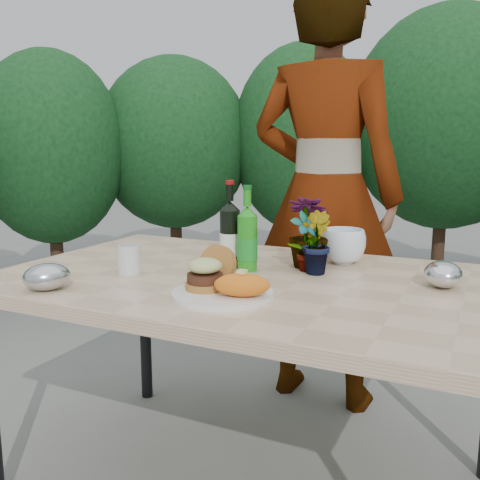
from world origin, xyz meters
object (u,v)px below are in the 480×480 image
at_px(wine_bottle, 230,235).
at_px(person, 325,195).
at_px(patio_table, 251,294).
at_px(dinner_plate, 223,294).

height_order(wine_bottle, person, person).
height_order(patio_table, wine_bottle, wine_bottle).
distance_m(patio_table, dinner_plate, 0.25).
relative_size(patio_table, wine_bottle, 5.44).
bearing_deg(patio_table, person, 89.72).
distance_m(dinner_plate, wine_bottle, 0.39).
xyz_separation_m(patio_table, wine_bottle, (-0.12, 0.10, 0.17)).
bearing_deg(person, wine_bottle, 81.12).
height_order(dinner_plate, wine_bottle, wine_bottle).
xyz_separation_m(patio_table, dinner_plate, (0.02, -0.24, 0.06)).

